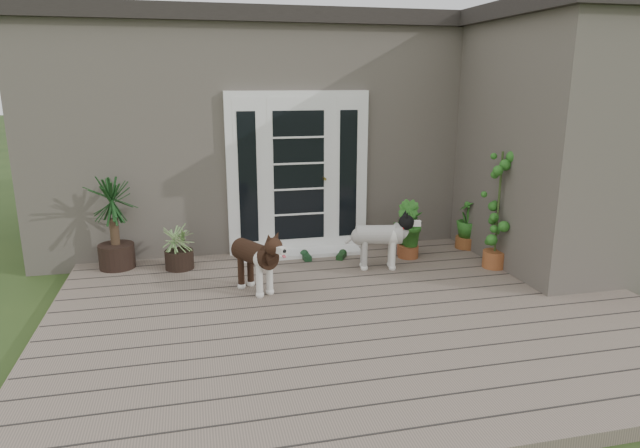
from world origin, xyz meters
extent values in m
cube|color=#6B5B4C|center=(0.00, 0.40, 0.06)|extent=(6.20, 4.60, 0.12)
cube|color=#665E54|center=(0.00, 4.65, 1.55)|extent=(7.40, 4.00, 3.10)
cube|color=#2D2826|center=(0.00, 4.65, 3.20)|extent=(7.60, 4.20, 0.20)
cube|color=#665E54|center=(2.90, 1.50, 1.55)|extent=(1.60, 2.40, 3.10)
cube|color=#2D2826|center=(2.90, 1.50, 3.20)|extent=(1.80, 2.60, 0.20)
cube|color=white|center=(-0.20, 2.60, 1.19)|extent=(1.90, 0.14, 2.15)
cube|color=white|center=(-0.20, 2.40, 0.14)|extent=(1.60, 0.40, 0.05)
imported|color=#164F1B|center=(1.16, 2.06, 0.37)|extent=(0.55, 0.55, 0.49)
imported|color=#27641C|center=(1.15, 1.95, 0.39)|extent=(0.50, 0.50, 0.55)
imported|color=#1B5E20|center=(2.10, 2.17, 0.40)|extent=(0.50, 0.50, 0.57)
camera|label=1|loc=(-1.59, -4.61, 2.39)|focal=31.11mm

